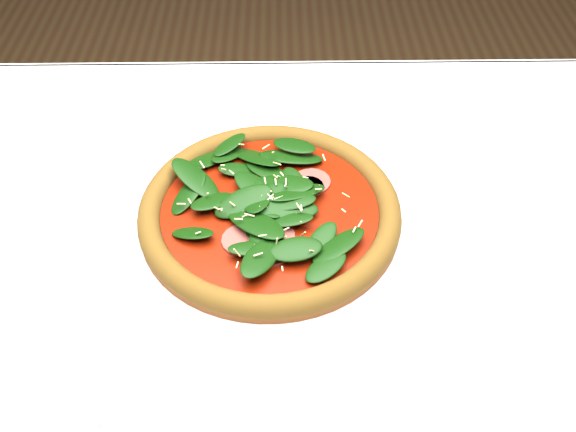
{
  "coord_description": "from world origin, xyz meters",
  "views": [
    {
      "loc": [
        0.02,
        -0.53,
        1.33
      ],
      "look_at": [
        0.03,
        0.02,
        0.77
      ],
      "focal_mm": 40.0,
      "sensor_mm": 36.0,
      "label": 1
    }
  ],
  "objects": [
    {
      "name": "pizza",
      "position": [
        0.01,
        0.02,
        0.78
      ],
      "size": [
        0.34,
        0.34,
        0.04
      ],
      "rotation": [
        0.0,
        0.0,
        -0.07
      ],
      "color": "#985624",
      "rests_on": "plate"
    },
    {
      "name": "saucer_far",
      "position": [
        0.4,
        0.3,
        0.76
      ],
      "size": [
        0.13,
        0.13,
        0.01
      ],
      "color": "white",
      "rests_on": "dining_table"
    },
    {
      "name": "dining_table",
      "position": [
        0.0,
        0.0,
        0.65
      ],
      "size": [
        1.21,
        0.81,
        0.75
      ],
      "color": "white",
      "rests_on": "ground"
    },
    {
      "name": "plate",
      "position": [
        0.01,
        0.02,
        0.76
      ],
      "size": [
        0.37,
        0.37,
        0.02
      ],
      "color": "white",
      "rests_on": "dining_table"
    }
  ]
}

